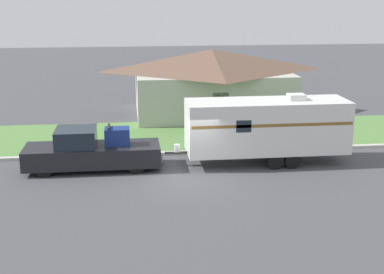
% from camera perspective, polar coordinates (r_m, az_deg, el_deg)
% --- Properties ---
extents(ground_plane, '(120.00, 120.00, 0.00)m').
position_cam_1_polar(ground_plane, '(23.89, 0.15, -4.43)').
color(ground_plane, '#47474C').
extents(curb_strip, '(80.00, 0.30, 0.14)m').
position_cam_1_polar(curb_strip, '(27.41, -0.81, -1.67)').
color(curb_strip, beige).
rests_on(curb_strip, ground_plane).
extents(lawn_strip, '(80.00, 7.00, 0.03)m').
position_cam_1_polar(lawn_strip, '(30.91, -1.53, 0.19)').
color(lawn_strip, '#568442').
rests_on(lawn_strip, ground_plane).
extents(house_across_street, '(10.89, 7.95, 4.35)m').
position_cam_1_polar(house_across_street, '(36.22, 2.09, 6.03)').
color(house_across_street, '#B2B2A8').
rests_on(house_across_street, ground_plane).
extents(pickup_truck, '(6.36, 2.08, 2.06)m').
position_cam_1_polar(pickup_truck, '(25.30, -10.71, -1.49)').
color(pickup_truck, black).
rests_on(pickup_truck, ground_plane).
extents(travel_trailer, '(8.77, 2.35, 3.35)m').
position_cam_1_polar(travel_trailer, '(25.83, 8.00, 1.15)').
color(travel_trailer, black).
rests_on(travel_trailer, ground_plane).
extents(mailbox, '(0.48, 0.20, 1.35)m').
position_cam_1_polar(mailbox, '(27.78, -10.84, 0.35)').
color(mailbox, brown).
rests_on(mailbox, ground_plane).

